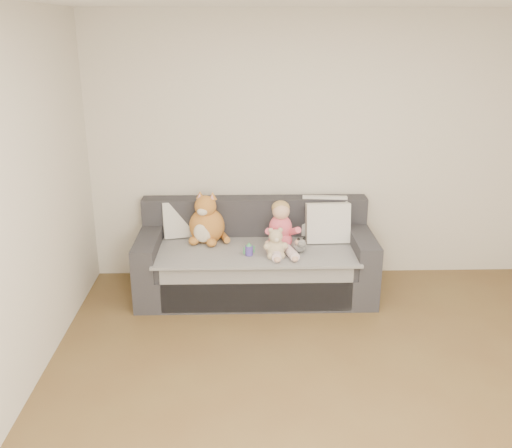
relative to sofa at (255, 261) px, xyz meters
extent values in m
plane|color=brown|center=(0.63, -2.06, -0.31)|extent=(5.00, 5.00, 0.00)
plane|color=beige|center=(0.63, 0.44, 0.99)|extent=(4.50, 0.00, 4.50)
cube|color=#26262A|center=(0.00, -0.04, -0.16)|extent=(2.20, 0.90, 0.30)
cube|color=#26262A|center=(0.00, -0.07, 0.07)|extent=(1.90, 0.80, 0.15)
cube|color=#26262A|center=(0.00, 0.31, 0.34)|extent=(2.20, 0.20, 0.40)
cube|color=#26262A|center=(-1.00, -0.04, 0.14)|extent=(0.20, 0.90, 0.30)
cube|color=#26262A|center=(1.00, -0.04, 0.14)|extent=(0.20, 0.90, 0.30)
cube|color=gray|center=(0.00, -0.09, 0.15)|extent=(1.85, 0.88, 0.02)
cube|color=gray|center=(0.00, -0.48, -0.08)|extent=(1.70, 0.02, 0.41)
cube|color=silver|center=(-0.71, 0.27, 0.34)|extent=(0.42, 0.26, 0.37)
cube|color=silver|center=(0.68, 0.27, 0.36)|extent=(0.45, 0.24, 0.41)
cube|color=silver|center=(0.69, 0.07, 0.35)|extent=(0.42, 0.20, 0.39)
ellipsoid|color=#E45055|center=(0.23, -0.10, 0.25)|extent=(0.22, 0.18, 0.18)
ellipsoid|color=#E45055|center=(0.23, -0.09, 0.38)|extent=(0.21, 0.18, 0.23)
ellipsoid|color=#DBAA8C|center=(0.23, -0.11, 0.53)|extent=(0.16, 0.16, 0.16)
ellipsoid|color=tan|center=(0.23, -0.09, 0.56)|extent=(0.16, 0.16, 0.13)
cylinder|color=#E45055|center=(0.13, -0.18, 0.35)|extent=(0.11, 0.22, 0.14)
cylinder|color=#E45055|center=(0.34, -0.16, 0.35)|extent=(0.14, 0.22, 0.14)
ellipsoid|color=#DBAA8C|center=(0.11, -0.26, 0.28)|extent=(0.05, 0.05, 0.05)
ellipsoid|color=#DBAA8C|center=(0.38, -0.24, 0.28)|extent=(0.05, 0.05, 0.05)
cylinder|color=#E5B2C6|center=(0.18, -0.30, 0.20)|extent=(0.10, 0.28, 0.09)
cylinder|color=#E5B2C6|center=(0.31, -0.29, 0.20)|extent=(0.14, 0.29, 0.09)
ellipsoid|color=#DBAA8C|center=(0.18, -0.44, 0.20)|extent=(0.06, 0.09, 0.05)
ellipsoid|color=#DBAA8C|center=(0.34, -0.42, 0.20)|extent=(0.06, 0.09, 0.05)
ellipsoid|color=#AC7126|center=(-0.46, 0.12, 0.32)|extent=(0.34, 0.29, 0.36)
ellipsoid|color=beige|center=(-0.49, 0.01, 0.29)|extent=(0.18, 0.08, 0.20)
ellipsoid|color=#AC7126|center=(-0.47, 0.10, 0.52)|extent=(0.21, 0.21, 0.21)
ellipsoid|color=beige|center=(-0.49, 0.01, 0.49)|extent=(0.10, 0.06, 0.07)
cone|color=#AC7126|center=(-0.52, 0.15, 0.62)|extent=(0.10, 0.10, 0.07)
cone|color=pink|center=(-0.52, 0.13, 0.62)|extent=(0.06, 0.06, 0.04)
cone|color=#AC7126|center=(-0.40, 0.11, 0.62)|extent=(0.10, 0.10, 0.07)
cone|color=pink|center=(-0.40, 0.10, 0.62)|extent=(0.06, 0.06, 0.04)
ellipsoid|color=#AC7126|center=(-0.59, 0.02, 0.20)|extent=(0.10, 0.12, 0.08)
ellipsoid|color=#AC7126|center=(-0.41, -0.03, 0.20)|extent=(0.10, 0.12, 0.08)
cylinder|color=#AC7126|center=(-0.30, 0.12, 0.20)|extent=(0.12, 0.24, 0.08)
ellipsoid|color=tan|center=(0.17, -0.29, 0.24)|extent=(0.17, 0.15, 0.17)
ellipsoid|color=tan|center=(0.17, -0.30, 0.36)|extent=(0.12, 0.12, 0.12)
ellipsoid|color=tan|center=(0.13, -0.29, 0.41)|extent=(0.05, 0.05, 0.05)
ellipsoid|color=tan|center=(0.21, -0.28, 0.41)|extent=(0.05, 0.05, 0.05)
ellipsoid|color=beige|center=(0.18, -0.35, 0.35)|extent=(0.05, 0.05, 0.05)
ellipsoid|color=tan|center=(0.09, -0.32, 0.27)|extent=(0.06, 0.06, 0.06)
ellipsoid|color=tan|center=(0.25, -0.30, 0.27)|extent=(0.06, 0.06, 0.06)
ellipsoid|color=tan|center=(0.13, -0.35, 0.19)|extent=(0.07, 0.07, 0.07)
ellipsoid|color=tan|center=(0.22, -0.34, 0.19)|extent=(0.07, 0.07, 0.07)
ellipsoid|color=white|center=(0.40, -0.18, 0.22)|extent=(0.13, 0.17, 0.12)
ellipsoid|color=white|center=(0.41, -0.25, 0.27)|extent=(0.08, 0.08, 0.08)
ellipsoid|color=black|center=(0.38, -0.24, 0.31)|extent=(0.03, 0.03, 0.03)
ellipsoid|color=black|center=(0.43, -0.24, 0.31)|extent=(0.03, 0.03, 0.03)
cylinder|color=#513DA8|center=(-0.07, -0.26, 0.21)|extent=(0.09, 0.09, 0.09)
cone|color=#3A9757|center=(-0.07, -0.26, 0.27)|extent=(0.08, 0.08, 0.04)
cylinder|color=#3A9757|center=(-0.11, -0.28, 0.22)|extent=(0.02, 0.02, 0.06)
cylinder|color=#3A9757|center=(-0.02, -0.24, 0.22)|extent=(0.02, 0.02, 0.06)
camera|label=1|loc=(-0.12, -5.04, 2.12)|focal=40.00mm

